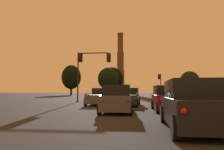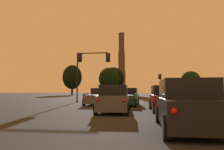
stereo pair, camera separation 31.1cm
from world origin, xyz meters
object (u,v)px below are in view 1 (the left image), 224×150
suv_right_lane_second (167,99)px  smokestack (120,70)px  traffic_light_far_right (160,82)px  traffic_light_overhead_left (88,64)px  pickup_truck_center_lane_front (129,98)px  pickup_truck_left_lane_front (99,97)px  suv_right_lane_third (193,105)px  suv_center_lane_second (117,99)px

suv_right_lane_second → smokestack: 128.21m
suv_right_lane_second → traffic_light_far_right: 34.56m
traffic_light_overhead_left → smokestack: smokestack is taller
pickup_truck_center_lane_front → traffic_light_overhead_left: (-5.78, 6.47, 4.34)m
pickup_truck_left_lane_front → pickup_truck_center_lane_front: same height
pickup_truck_left_lane_front → pickup_truck_center_lane_front: size_ratio=1.00×
suv_right_lane_third → pickup_truck_center_lane_front: bearing=103.2°
suv_right_lane_third → traffic_light_far_right: 42.57m
suv_right_lane_second → traffic_light_overhead_left: traffic_light_overhead_left is taller
traffic_light_far_right → smokestack: size_ratio=0.14×
suv_right_lane_second → suv_center_lane_second: 3.89m
pickup_truck_center_lane_front → suv_right_lane_third: 14.35m
pickup_truck_left_lane_front → traffic_light_overhead_left: (-2.51, 5.47, 4.34)m
smokestack → suv_right_lane_second: bearing=-84.0°
traffic_light_far_right → smokestack: (-16.35, 92.29, 12.29)m
pickup_truck_left_lane_front → suv_right_lane_third: size_ratio=1.13×
pickup_truck_left_lane_front → smokestack: size_ratio=0.14×
pickup_truck_center_lane_front → traffic_light_far_right: 29.11m
suv_center_lane_second → traffic_light_far_right: bearing=78.3°
pickup_truck_center_lane_front → smokestack: bearing=97.6°
suv_right_lane_third → smokestack: smokestack is taller
pickup_truck_left_lane_front → suv_center_lane_second: size_ratio=1.12×
suv_right_lane_second → suv_center_lane_second: size_ratio=1.00×
pickup_truck_left_lane_front → suv_right_lane_third: bearing=-69.3°
suv_right_lane_third → traffic_light_far_right: size_ratio=0.90×
pickup_truck_left_lane_front → smokestack: smokestack is taller
pickup_truck_center_lane_front → traffic_light_overhead_left: size_ratio=0.82×
suv_center_lane_second → pickup_truck_center_lane_front: bearing=84.9°
traffic_light_overhead_left → suv_right_lane_second: bearing=-54.5°
pickup_truck_center_lane_front → traffic_light_far_right: (6.03, 28.34, 2.83)m
suv_right_lane_second → suv_center_lane_second: same height
pickup_truck_center_lane_front → pickup_truck_left_lane_front: bearing=165.8°
traffic_light_overhead_left → suv_right_lane_third: bearing=-66.9°
pickup_truck_left_lane_front → suv_right_lane_second: (6.36, -6.98, 0.09)m
pickup_truck_left_lane_front → suv_right_lane_second: suv_right_lane_second is taller
pickup_truck_center_lane_front → suv_right_lane_second: bearing=-60.0°
suv_right_lane_second → suv_center_lane_second: (-3.58, -1.52, 0.00)m
suv_right_lane_second → suv_right_lane_third: (-0.12, -8.05, 0.00)m
traffic_light_far_right → traffic_light_overhead_left: size_ratio=0.81×
traffic_light_overhead_left → smokestack: size_ratio=0.17×
pickup_truck_left_lane_front → suv_center_lane_second: bearing=-73.8°
suv_right_lane_third → smokestack: (-13.30, 134.67, 15.02)m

